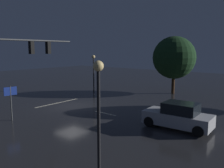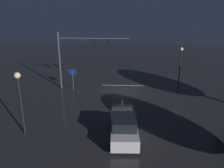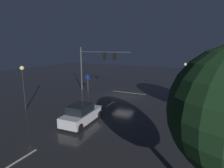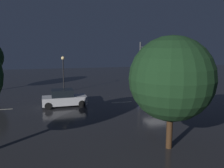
# 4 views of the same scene
# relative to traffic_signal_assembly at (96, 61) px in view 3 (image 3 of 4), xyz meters

# --- Properties ---
(ground_plane) EXTENTS (80.00, 80.00, 0.00)m
(ground_plane) POSITION_rel_traffic_signal_assembly_xyz_m (-4.68, 0.79, -4.50)
(ground_plane) COLOR #232326
(traffic_signal_assembly) EXTENTS (8.03, 0.47, 6.47)m
(traffic_signal_assembly) POSITION_rel_traffic_signal_assembly_xyz_m (0.00, 0.00, 0.00)
(traffic_signal_assembly) COLOR #383A3D
(traffic_signal_assembly) RESTS_ON ground_plane
(lane_dash_far) EXTENTS (0.16, 2.20, 0.01)m
(lane_dash_far) POSITION_rel_traffic_signal_assembly_xyz_m (-4.68, 4.79, -4.50)
(lane_dash_far) COLOR beige
(lane_dash_far) RESTS_ON ground_plane
(lane_dash_mid) EXTENTS (0.16, 2.20, 0.01)m
(lane_dash_mid) POSITION_rel_traffic_signal_assembly_xyz_m (-4.68, 10.79, -4.50)
(lane_dash_mid) COLOR beige
(lane_dash_mid) RESTS_ON ground_plane
(lane_dash_near) EXTENTS (0.16, 2.20, 0.01)m
(lane_dash_near) POSITION_rel_traffic_signal_assembly_xyz_m (-4.68, 16.79, -4.50)
(lane_dash_near) COLOR beige
(lane_dash_near) RESTS_ON ground_plane
(stop_bar) EXTENTS (5.00, 0.16, 0.01)m
(stop_bar) POSITION_rel_traffic_signal_assembly_xyz_m (-4.68, -1.19, -4.50)
(stop_bar) COLOR beige
(stop_bar) RESTS_ON ground_plane
(car_approaching) EXTENTS (2.05, 4.43, 1.70)m
(car_approaching) POSITION_rel_traffic_signal_assembly_xyz_m (-4.85, 10.83, -3.70)
(car_approaching) COLOR #B7B7BC
(car_approaching) RESTS_ON ground_plane
(street_lamp_left_kerb) EXTENTS (0.44, 0.44, 4.42)m
(street_lamp_left_kerb) POSITION_rel_traffic_signal_assembly_xyz_m (-11.87, -3.15, -1.35)
(street_lamp_left_kerb) COLOR black
(street_lamp_left_kerb) RESTS_ON ground_plane
(street_lamp_right_kerb) EXTENTS (0.44, 0.44, 4.64)m
(street_lamp_right_kerb) POSITION_rel_traffic_signal_assembly_xyz_m (2.45, 10.51, -1.22)
(street_lamp_right_kerb) COLOR black
(street_lamp_right_kerb) RESTS_ON ground_plane
(route_sign) EXTENTS (0.90, 0.21, 2.49)m
(route_sign) POSITION_rel_traffic_signal_assembly_xyz_m (0.99, 0.78, -2.70)
(route_sign) COLOR #383A3D
(route_sign) RESTS_ON ground_plane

